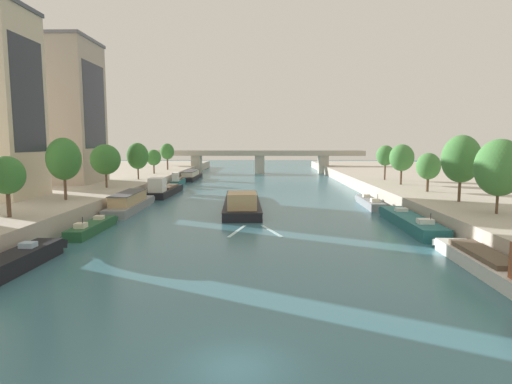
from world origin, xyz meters
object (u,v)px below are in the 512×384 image
(moored_boat_left_second, at_px, (93,227))
(tree_right_end_of_row, at_px, (402,158))
(moored_boat_left_end, at_px, (178,181))
(tree_right_nearest, at_px, (385,156))
(tree_left_far, at_px, (7,175))
(tree_right_past_mid, at_px, (461,159))
(tree_left_distant, at_px, (154,158))
(tree_left_end_of_row, at_px, (167,152))
(tree_right_by_lamp, at_px, (499,168))
(moored_boat_left_upstream, at_px, (191,176))
(moored_boat_right_near, at_px, (370,202))
(moored_boat_right_second, at_px, (410,221))
(moored_boat_right_downstream, at_px, (499,266))
(tree_left_nearest, at_px, (105,160))
(tree_left_third, at_px, (64,159))
(tree_right_far, at_px, (428,166))
(tree_left_past_mid, at_px, (138,156))
(bridge_far, at_px, (260,159))
(barge_midriver, at_px, (242,202))
(moored_boat_left_gap_after, at_px, (164,190))
(moored_boat_left_midway, at_px, (10,264))
(moored_boat_left_downstream, at_px, (130,203))

(moored_boat_left_second, distance_m, tree_right_end_of_row, 49.34)
(moored_boat_left_end, xyz_separation_m, tree_right_nearest, (40.55, -9.77, 5.79))
(tree_left_far, distance_m, tree_right_past_mid, 48.31)
(tree_left_distant, height_order, tree_left_end_of_row, tree_left_end_of_row)
(moored_boat_left_second, bearing_deg, tree_right_end_of_row, 34.31)
(moored_boat_left_end, height_order, tree_left_end_of_row, tree_left_end_of_row)
(tree_left_far, bearing_deg, tree_right_by_lamp, 3.22)
(tree_left_distant, distance_m, tree_right_nearest, 49.30)
(moored_boat_left_upstream, bearing_deg, moored_boat_right_near, -52.50)
(tree_left_far, height_order, tree_right_past_mid, tree_right_past_mid)
(moored_boat_right_second, height_order, tree_right_by_lamp, tree_right_by_lamp)
(tree_left_far, height_order, tree_left_distant, tree_left_far)
(moored_boat_right_downstream, distance_m, tree_left_nearest, 54.69)
(moored_boat_right_second, xyz_separation_m, tree_right_by_lamp, (6.96, -4.22, 6.13))
(tree_right_nearest, bearing_deg, moored_boat_left_second, -138.00)
(moored_boat_right_downstream, distance_m, tree_left_third, 46.44)
(moored_boat_right_second, bearing_deg, tree_right_far, 63.17)
(moored_boat_right_downstream, relative_size, tree_left_past_mid, 2.26)
(tree_left_nearest, xyz_separation_m, bridge_far, (23.15, 61.06, -2.30))
(barge_midriver, bearing_deg, moored_boat_left_gap_after, 133.98)
(barge_midriver, bearing_deg, tree_left_nearest, 163.00)
(moored_boat_right_near, distance_m, bridge_far, 66.92)
(tree_left_third, relative_size, tree_right_past_mid, 0.96)
(moored_boat_left_midway, xyz_separation_m, moored_boat_left_second, (0.31, 13.78, -0.13))
(tree_right_far, bearing_deg, moored_boat_right_second, -116.83)
(tree_right_by_lamp, bearing_deg, moored_boat_right_second, 148.77)
(tree_left_far, bearing_deg, tree_right_end_of_row, 33.96)
(barge_midriver, bearing_deg, tree_right_by_lamp, -32.79)
(barge_midriver, distance_m, moored_boat_right_near, 18.56)
(moored_boat_right_second, height_order, tree_right_past_mid, tree_right_past_mid)
(moored_boat_left_end, bearing_deg, moored_boat_left_downstream, -90.16)
(moored_boat_right_second, relative_size, tree_left_past_mid, 2.31)
(moored_boat_left_downstream, height_order, moored_boat_left_gap_after, moored_boat_left_gap_after)
(moored_boat_left_second, xyz_separation_m, tree_right_past_mid, (40.77, 7.25, 6.75))
(tree_right_nearest, bearing_deg, tree_left_far, -139.23)
(moored_boat_left_upstream, relative_size, tree_left_third, 2.22)
(moored_boat_right_downstream, height_order, moored_boat_right_second, moored_boat_right_downstream)
(tree_left_distant, bearing_deg, tree_left_far, -89.49)
(moored_boat_right_near, bearing_deg, moored_boat_left_midway, -136.12)
(tree_left_end_of_row, bearing_deg, tree_right_end_of_row, -37.81)
(tree_left_third, bearing_deg, moored_boat_right_downstream, -29.42)
(tree_left_past_mid, distance_m, tree_left_end_of_row, 27.66)
(moored_boat_left_downstream, distance_m, moored_boat_left_upstream, 47.97)
(tree_left_past_mid, bearing_deg, moored_boat_left_end, 59.71)
(tree_left_past_mid, height_order, tree_right_far, tree_left_past_mid)
(moored_boat_left_upstream, bearing_deg, tree_right_by_lamp, -56.99)
(moored_boat_left_gap_after, relative_size, bridge_far, 0.25)
(moored_boat_left_gap_after, height_order, tree_left_distant, tree_left_distant)
(moored_boat_left_downstream, relative_size, tree_left_third, 2.15)
(tree_left_far, bearing_deg, tree_right_far, 24.27)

